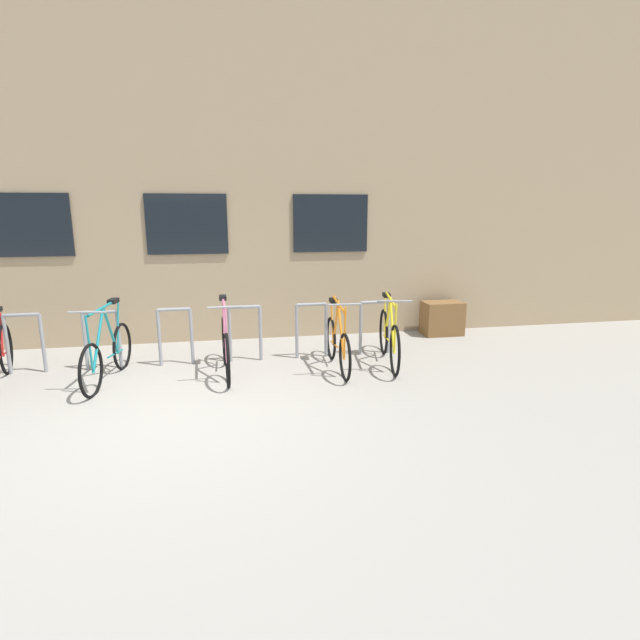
# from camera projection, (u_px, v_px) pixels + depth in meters

# --- Properties ---
(ground_plane) EXTENTS (42.00, 42.00, 0.00)m
(ground_plane) POSITION_uv_depth(u_px,v_px,m) (178.00, 415.00, 5.48)
(ground_plane) COLOR #9E998E
(storefront_building) EXTENTS (28.00, 6.06, 6.25)m
(storefront_building) POSITION_uv_depth(u_px,v_px,m) (193.00, 167.00, 10.75)
(storefront_building) COLOR tan
(storefront_building) RESTS_ON ground
(bike_rack) EXTENTS (6.50, 0.05, 0.85)m
(bike_rack) POSITION_uv_depth(u_px,v_px,m) (175.00, 331.00, 7.16)
(bike_rack) COLOR gray
(bike_rack) RESTS_ON ground
(bicycle_teal) EXTENTS (0.44, 1.75, 1.06)m
(bicycle_teal) POSITION_uv_depth(u_px,v_px,m) (108.00, 353.00, 6.51)
(bicycle_teal) COLOR black
(bicycle_teal) RESTS_ON ground
(bicycle_orange) EXTENTS (0.44, 1.65, 1.04)m
(bicycle_orange) POSITION_uv_depth(u_px,v_px,m) (338.00, 343.00, 7.05)
(bicycle_orange) COLOR black
(bicycle_orange) RESTS_ON ground
(bicycle_pink) EXTENTS (0.44, 1.73, 1.06)m
(bicycle_pink) POSITION_uv_depth(u_px,v_px,m) (226.00, 346.00, 6.82)
(bicycle_pink) COLOR black
(bicycle_pink) RESTS_ON ground
(bicycle_yellow) EXTENTS (0.47, 1.76, 1.05)m
(bicycle_yellow) POSITION_uv_depth(u_px,v_px,m) (389.00, 337.00, 7.27)
(bicycle_yellow) COLOR black
(bicycle_yellow) RESTS_ON ground
(planter_box) EXTENTS (0.70, 0.44, 0.60)m
(planter_box) POSITION_uv_depth(u_px,v_px,m) (442.00, 318.00, 8.96)
(planter_box) COLOR brown
(planter_box) RESTS_ON ground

